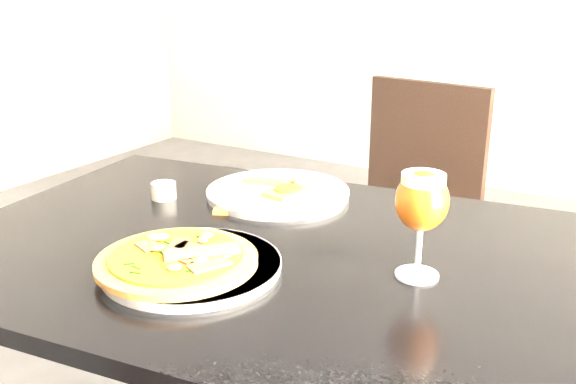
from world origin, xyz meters
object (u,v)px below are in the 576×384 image
Objects in this scene: dining_table at (276,292)px; pizza at (178,259)px; chair_far at (403,217)px; beer_glass at (422,202)px.

dining_table is 4.95× the size of pizza.
chair_far is (-0.09, 0.89, -0.17)m from dining_table.
dining_table is 0.91m from chair_far.
chair_far is at bearing 90.48° from pizza.
chair_far is at bearing 111.42° from beer_glass.
beer_glass reaches higher than pizza.
beer_glass is (0.34, -0.88, 0.38)m from chair_far.
dining_table is at bearing -176.63° from beer_glass.
beer_glass is at bearing -3.40° from dining_table.
dining_table is 7.37× the size of beer_glass.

